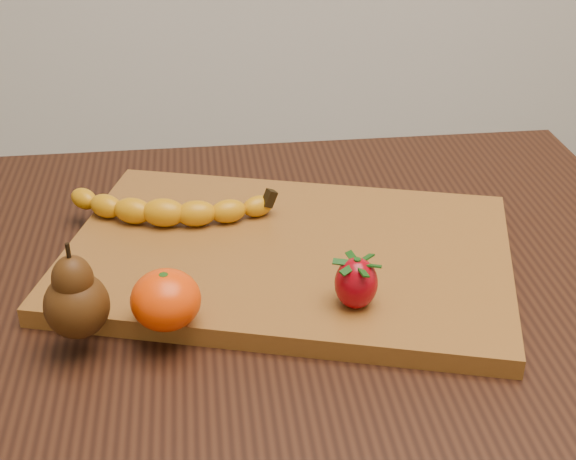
{
  "coord_description": "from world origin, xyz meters",
  "views": [
    {
      "loc": [
        0.0,
        -0.66,
        1.2
      ],
      "look_at": [
        0.09,
        0.04,
        0.8
      ],
      "focal_mm": 50.0,
      "sensor_mm": 36.0,
      "label": 1
    }
  ],
  "objects": [
    {
      "name": "table",
      "position": [
        0.0,
        0.0,
        0.66
      ],
      "size": [
        1.0,
        0.7,
        0.76
      ],
      "color": "black",
      "rests_on": "ground"
    },
    {
      "name": "cutting_board",
      "position": [
        0.09,
        0.04,
        0.77
      ],
      "size": [
        0.52,
        0.41,
        0.02
      ],
      "primitive_type": "cube",
      "rotation": [
        0.0,
        0.0,
        -0.29
      ],
      "color": "brown",
      "rests_on": "table"
    },
    {
      "name": "banana",
      "position": [
        -0.04,
        0.1,
        0.8
      ],
      "size": [
        0.2,
        0.09,
        0.03
      ],
      "primitive_type": null,
      "rotation": [
        0.0,
        0.0,
        -0.21
      ],
      "color": "orange",
      "rests_on": "cutting_board"
    },
    {
      "name": "pear",
      "position": [
        -0.11,
        -0.08,
        0.82
      ],
      "size": [
        0.07,
        0.07,
        0.09
      ],
      "primitive_type": null,
      "rotation": [
        0.0,
        0.0,
        0.39
      ],
      "color": "#45250B",
      "rests_on": "cutting_board"
    },
    {
      "name": "mandarin",
      "position": [
        -0.03,
        -0.08,
        0.81
      ],
      "size": [
        0.07,
        0.07,
        0.05
      ],
      "primitive_type": "ellipsoid",
      "rotation": [
        0.0,
        0.0,
        -0.1
      ],
      "color": "#F83F02",
      "rests_on": "cutting_board"
    },
    {
      "name": "strawberry",
      "position": [
        0.14,
        -0.07,
        0.8
      ],
      "size": [
        0.05,
        0.05,
        0.05
      ],
      "primitive_type": null,
      "rotation": [
        0.0,
        0.0,
        -0.34
      ],
      "color": "#9A040E",
      "rests_on": "cutting_board"
    }
  ]
}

